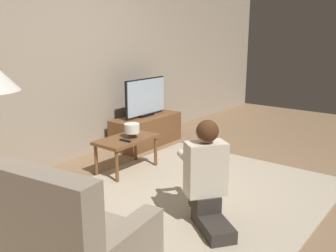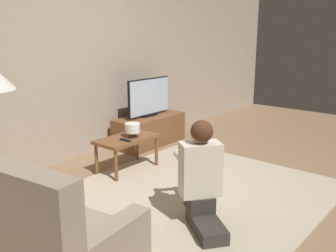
{
  "view_description": "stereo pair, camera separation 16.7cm",
  "coord_description": "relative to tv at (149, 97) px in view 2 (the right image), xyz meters",
  "views": [
    {
      "loc": [
        -2.9,
        -1.95,
        1.63
      ],
      "look_at": [
        0.39,
        0.6,
        0.58
      ],
      "focal_mm": 40.0,
      "sensor_mm": 36.0,
      "label": 1
    },
    {
      "loc": [
        -2.8,
        -2.08,
        1.63
      ],
      "look_at": [
        0.39,
        0.6,
        0.58
      ],
      "focal_mm": 40.0,
      "sensor_mm": 36.0,
      "label": 2
    }
  ],
  "objects": [
    {
      "name": "coffee_table",
      "position": [
        -0.98,
        -0.55,
        -0.35
      ],
      "size": [
        0.75,
        0.42,
        0.41
      ],
      "color": "brown",
      "rests_on": "ground_plane"
    },
    {
      "name": "table_lamp",
      "position": [
        -0.92,
        -0.59,
        -0.19
      ],
      "size": [
        0.18,
        0.18,
        0.17
      ],
      "color": "#4C3823",
      "rests_on": "coffee_table"
    },
    {
      "name": "tv",
      "position": [
        0.0,
        0.0,
        0.0
      ],
      "size": [
        0.81,
        0.08,
        0.55
      ],
      "color": "black",
      "rests_on": "tv_stand"
    },
    {
      "name": "rug",
      "position": [
        -1.11,
        -1.57,
        -0.7
      ],
      "size": [
        2.88,
        2.39,
        0.02
      ],
      "color": "#BCAD93",
      "rests_on": "ground_plane"
    },
    {
      "name": "wall_back",
      "position": [
        -1.11,
        0.36,
        0.59
      ],
      "size": [
        10.0,
        0.06,
        2.6
      ],
      "color": "tan",
      "rests_on": "ground_plane"
    },
    {
      "name": "ground_plane",
      "position": [
        -1.11,
        -1.57,
        -0.71
      ],
      "size": [
        10.0,
        10.0,
        0.0
      ],
      "primitive_type": "plane",
      "color": "#896B4C"
    },
    {
      "name": "remote",
      "position": [
        -1.08,
        -0.63,
        -0.28
      ],
      "size": [
        0.04,
        0.15,
        0.02
      ],
      "color": "black",
      "rests_on": "coffee_table"
    },
    {
      "name": "tv_stand",
      "position": [
        0.0,
        -0.0,
        -0.49
      ],
      "size": [
        1.11,
        0.46,
        0.43
      ],
      "color": "brown",
      "rests_on": "ground_plane"
    },
    {
      "name": "person_kneeling",
      "position": [
        -1.47,
        -1.96,
        -0.25
      ],
      "size": [
        0.7,
        0.82,
        0.91
      ],
      "rotation": [
        0.0,
        0.0,
        2.5
      ],
      "color": "#332D28",
      "rests_on": "rug"
    }
  ]
}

